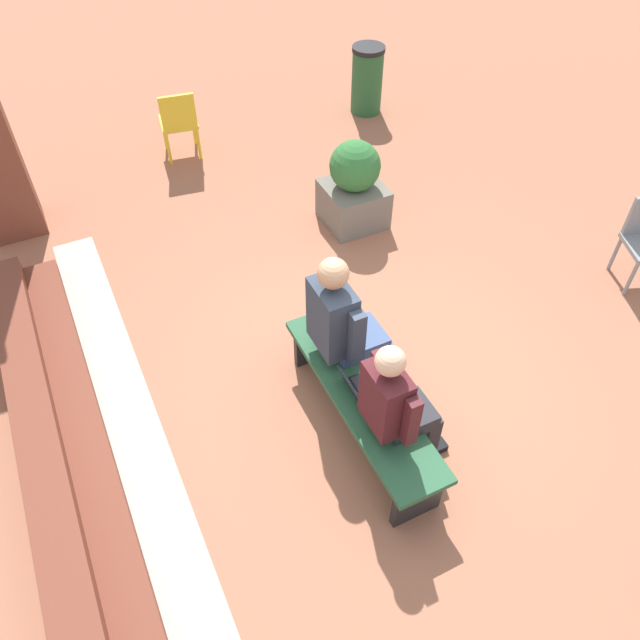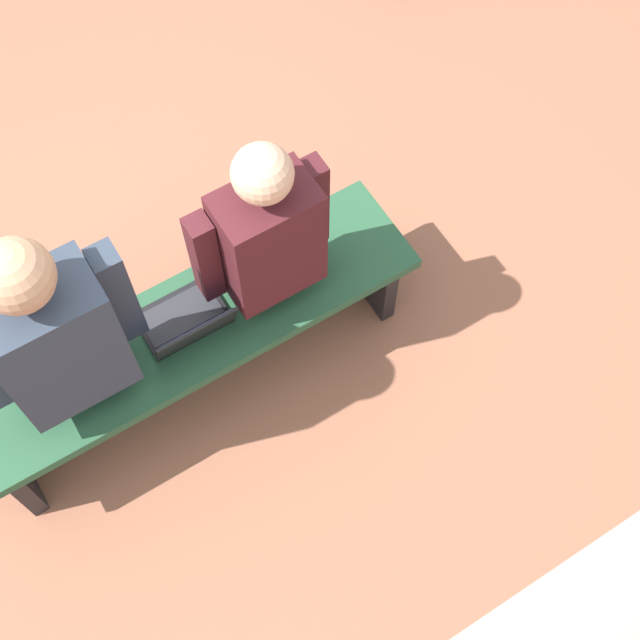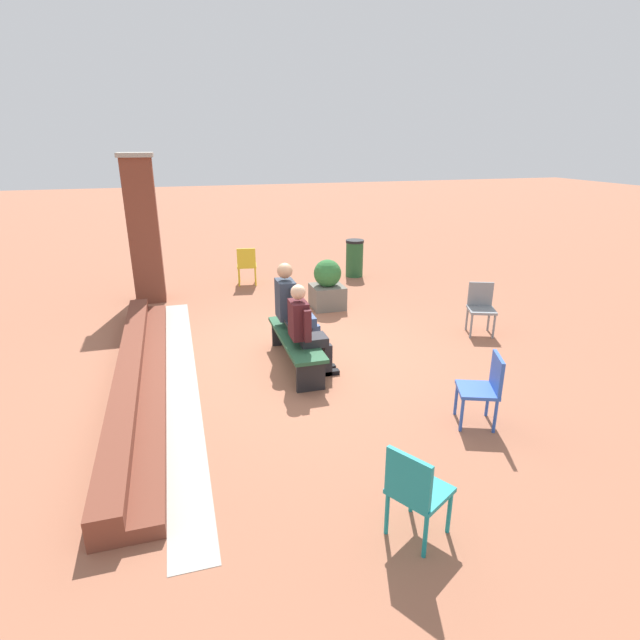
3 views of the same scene
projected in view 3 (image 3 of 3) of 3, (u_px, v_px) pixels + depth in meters
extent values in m
plane|color=#9E6047|center=(300.00, 356.00, 7.47)|extent=(60.00, 60.00, 0.00)
cube|color=#A8A399|center=(182.00, 379.00, 6.74)|extent=(6.65, 0.40, 0.01)
cube|color=brown|center=(142.00, 379.00, 6.58)|extent=(5.85, 0.60, 0.15)
cube|color=brown|center=(129.00, 370.00, 6.49)|extent=(5.85, 0.30, 0.15)
cube|color=brown|center=(144.00, 232.00, 9.62)|extent=(0.56, 0.56, 2.75)
cube|color=gray|center=(135.00, 155.00, 9.14)|extent=(0.64, 0.64, 0.08)
cube|color=#285638|center=(296.00, 338.00, 7.01)|extent=(1.80, 0.44, 0.05)
cube|color=black|center=(311.00, 377.00, 6.37)|extent=(0.06, 0.37, 0.40)
cube|color=black|center=(284.00, 333.00, 7.81)|extent=(0.06, 0.37, 0.40)
cube|color=#232328|center=(313.00, 340.00, 6.72)|extent=(0.31, 0.36, 0.13)
cube|color=#232328|center=(328.00, 360.00, 6.79)|extent=(0.10, 0.11, 0.45)
cube|color=black|center=(331.00, 372.00, 6.87)|extent=(0.10, 0.22, 0.06)
cube|color=#232328|center=(324.00, 355.00, 6.93)|extent=(0.10, 0.11, 0.45)
cube|color=black|center=(328.00, 367.00, 7.01)|extent=(0.10, 0.22, 0.06)
cube|color=#47191E|center=(299.00, 320.00, 6.56)|extent=(0.34, 0.22, 0.50)
cube|color=navy|center=(307.00, 321.00, 6.60)|extent=(0.05, 0.01, 0.30)
cube|color=#47191E|center=(307.00, 326.00, 6.38)|extent=(0.08, 0.09, 0.43)
cube|color=#47191E|center=(299.00, 315.00, 6.77)|extent=(0.08, 0.09, 0.43)
sphere|color=#DBAD89|center=(298.00, 292.00, 6.43)|extent=(0.20, 0.20, 0.20)
cube|color=#384C75|center=(301.00, 321.00, 7.42)|extent=(0.34, 0.41, 0.14)
cube|color=#384C75|center=(316.00, 339.00, 7.49)|extent=(0.11, 0.12, 0.45)
cube|color=black|center=(319.00, 350.00, 7.57)|extent=(0.11, 0.24, 0.07)
cube|color=#384C75|center=(312.00, 335.00, 7.65)|extent=(0.11, 0.12, 0.45)
cube|color=black|center=(316.00, 346.00, 7.73)|extent=(0.11, 0.24, 0.07)
cube|color=#2D3847|center=(286.00, 299.00, 7.24)|extent=(0.39, 0.24, 0.57)
cube|color=#2D3847|center=(294.00, 305.00, 7.04)|extent=(0.09, 0.10, 0.48)
cube|color=#2D3847|center=(287.00, 295.00, 7.48)|extent=(0.09, 0.10, 0.48)
sphere|color=tan|center=(285.00, 271.00, 7.09)|extent=(0.22, 0.22, 0.22)
cube|color=black|center=(298.00, 335.00, 7.01)|extent=(0.32, 0.22, 0.02)
cube|color=#2D2D33|center=(299.00, 334.00, 7.01)|extent=(0.29, 0.15, 0.00)
cube|color=black|center=(288.00, 329.00, 6.94)|extent=(0.32, 0.07, 0.19)
cube|color=#33519E|center=(289.00, 329.00, 6.94)|extent=(0.28, 0.06, 0.17)
cube|color=gold|center=(247.00, 266.00, 11.04)|extent=(0.48, 0.48, 0.04)
cube|color=gold|center=(246.00, 258.00, 10.79)|extent=(0.10, 0.40, 0.40)
cylinder|color=gold|center=(255.00, 273.00, 11.31)|extent=(0.04, 0.04, 0.40)
cylinder|color=gold|center=(239.00, 273.00, 11.26)|extent=(0.04, 0.04, 0.40)
cylinder|color=gold|center=(256.00, 277.00, 10.97)|extent=(0.04, 0.04, 0.40)
cylinder|color=gold|center=(239.00, 278.00, 10.93)|extent=(0.04, 0.04, 0.40)
cube|color=gray|center=(482.00, 310.00, 8.16)|extent=(0.54, 0.54, 0.04)
cube|color=gray|center=(480.00, 294.00, 8.26)|extent=(0.18, 0.39, 0.40)
cylinder|color=gray|center=(471.00, 326.00, 8.08)|extent=(0.04, 0.04, 0.40)
cylinder|color=gray|center=(494.00, 327.00, 8.05)|extent=(0.04, 0.04, 0.40)
cylinder|color=gray|center=(467.00, 319.00, 8.42)|extent=(0.04, 0.04, 0.40)
cylinder|color=gray|center=(489.00, 319.00, 8.39)|extent=(0.04, 0.04, 0.40)
cube|color=teal|center=(420.00, 490.00, 3.97)|extent=(0.57, 0.57, 0.04)
cube|color=teal|center=(408.00, 479.00, 3.77)|extent=(0.36, 0.24, 0.40)
cylinder|color=teal|center=(449.00, 512.00, 4.05)|extent=(0.04, 0.04, 0.40)
cylinder|color=teal|center=(412.00, 492.00, 4.28)|extent=(0.04, 0.04, 0.40)
cylinder|color=teal|center=(425.00, 536.00, 3.81)|extent=(0.04, 0.04, 0.40)
cylinder|color=teal|center=(387.00, 513.00, 4.04)|extent=(0.04, 0.04, 0.40)
cube|color=#2D56B7|center=(477.00, 390.00, 5.56)|extent=(0.54, 0.54, 0.04)
cube|color=#2D56B7|center=(497.00, 373.00, 5.47)|extent=(0.39, 0.18, 0.40)
cylinder|color=#2D56B7|center=(456.00, 399.00, 5.81)|extent=(0.04, 0.04, 0.40)
cylinder|color=#2D56B7|center=(462.00, 415.00, 5.48)|extent=(0.04, 0.04, 0.40)
cylinder|color=#2D56B7|center=(488.00, 400.00, 5.79)|extent=(0.04, 0.04, 0.40)
cylinder|color=#2D56B7|center=(495.00, 417.00, 5.45)|extent=(0.04, 0.04, 0.40)
cube|color=#6B665B|center=(327.00, 297.00, 9.53)|extent=(0.60, 0.60, 0.44)
sphere|color=#2D6B33|center=(327.00, 273.00, 9.38)|extent=(0.52, 0.52, 0.52)
cylinder|color=#23562D|center=(354.00, 259.00, 11.69)|extent=(0.40, 0.40, 0.80)
cylinder|color=black|center=(355.00, 241.00, 11.54)|extent=(0.42, 0.42, 0.06)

